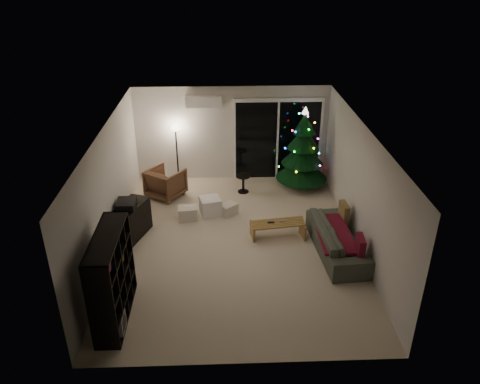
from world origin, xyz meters
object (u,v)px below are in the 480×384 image
at_px(bookshelf, 100,278).
at_px(media_cabinet, 128,223).
at_px(armchair, 166,183).
at_px(sofa, 338,239).
at_px(coffee_table, 278,230).
at_px(christmas_tree, 303,148).

xyz_separation_m(bookshelf, media_cabinet, (0.00, 2.40, -0.41)).
bearing_deg(bookshelf, armchair, 103.59).
relative_size(bookshelf, sofa, 0.75).
xyz_separation_m(bookshelf, coffee_table, (3.15, 2.33, -0.60)).
bearing_deg(media_cabinet, bookshelf, -70.02).
xyz_separation_m(armchair, coffee_table, (2.57, -2.01, -0.19)).
bearing_deg(media_cabinet, christmas_tree, 50.57).
relative_size(armchair, christmas_tree, 0.38).
bearing_deg(christmas_tree, bookshelf, -130.15).
distance_m(media_cabinet, christmas_tree, 4.74).
distance_m(armchair, christmas_tree, 3.55).
relative_size(sofa, christmas_tree, 0.97).
bearing_deg(christmas_tree, armchair, -172.77).
distance_m(bookshelf, christmas_tree, 6.26).
bearing_deg(armchair, christmas_tree, -138.80).
distance_m(bookshelf, coffee_table, 3.96).
distance_m(bookshelf, armchair, 4.40).
height_order(armchair, sofa, armchair).
bearing_deg(sofa, coffee_table, 58.60).
bearing_deg(christmas_tree, sofa, -84.98).
bearing_deg(coffee_table, media_cabinet, 170.77).
bearing_deg(coffee_table, armchair, 133.92).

